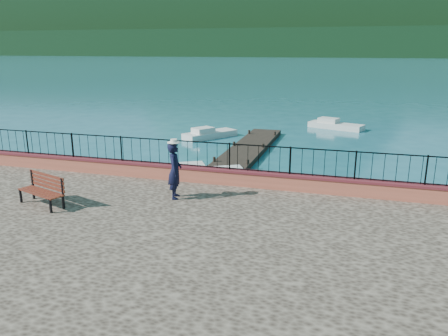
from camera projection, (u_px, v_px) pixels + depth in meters
The scene contains 12 objects.
ground at pixel (205, 260), 12.95m from camera, with size 2000.00×2000.00×0.00m, color #19596B.
parapet at pixel (237, 177), 15.97m from camera, with size 28.00×0.46×0.58m, color #C96148.
railing at pixel (237, 157), 15.77m from camera, with size 27.00×0.05×0.95m, color black.
dock at pixel (240, 157), 24.55m from camera, with size 2.00×16.00×0.30m, color #2D231C.
far_forest at pixel (351, 43), 287.89m from camera, with size 900.00×60.00×18.00m, color black.
foothills at pixel (354, 26), 339.89m from camera, with size 900.00×120.00×44.00m, color black.
park_bench at pixel (42, 196), 13.93m from camera, with size 1.88×1.13×0.99m.
person at pixel (175, 171), 14.44m from camera, with size 0.69×0.45×1.89m, color black.
hat at pixel (174, 141), 14.17m from camera, with size 0.44×0.44×0.12m, color white.
boat_0 at pixel (202, 171), 20.79m from camera, with size 4.07×1.30×0.80m, color silver.
boat_3 at pixel (210, 132), 30.37m from camera, with size 3.92×1.30×0.80m, color silver.
boat_4 at pixel (336, 123), 33.78m from camera, with size 4.17×1.30×0.80m, color silver.
Camera 1 is at (3.86, -11.12, 6.09)m, focal length 35.00 mm.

